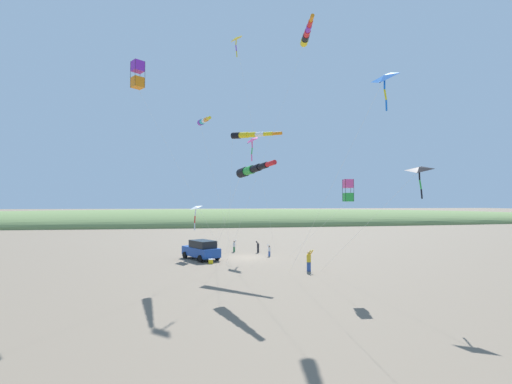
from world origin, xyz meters
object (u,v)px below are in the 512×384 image
at_px(kite_delta_small_distant, 236,40).
at_px(kite_box_striped_overhead, 348,191).
at_px(kite_delta_yellow_midlevel, 195,208).
at_px(kite_delta_blue_topmost, 252,141).
at_px(kite_delta_green_low_center, 419,170).
at_px(person_bystander_far, 258,246).
at_px(person_adult_flyer, 309,259).
at_px(kite_windsock_long_streamer_left, 251,170).
at_px(kite_delta_checkered_midright, 383,79).
at_px(person_child_green_jacket, 269,250).
at_px(kite_windsock_magenta_far_left, 203,121).
at_px(parked_car, 201,250).
at_px(cooler_box, 211,261).
at_px(kite_windsock_teal_far_right, 249,135).
at_px(kite_windsock_red_high_left, 306,35).
at_px(kite_box_long_streamer_right, 138,75).
at_px(person_child_grey_jacket, 234,245).

distance_m(kite_delta_small_distant, kite_box_striped_overhead, 18.49).
distance_m(kite_delta_yellow_midlevel, kite_delta_blue_topmost, 9.65).
bearing_deg(kite_delta_green_low_center, person_bystander_far, -165.03).
distance_m(person_adult_flyer, kite_delta_small_distant, 20.69).
relative_size(kite_windsock_long_streamer_left, kite_delta_checkered_midright, 1.40).
bearing_deg(kite_delta_checkered_midright, kite_delta_yellow_midlevel, -157.69).
relative_size(person_child_green_jacket, kite_windsock_magenta_far_left, 0.08).
height_order(kite_delta_blue_topmost, kite_box_striped_overhead, kite_delta_blue_topmost).
distance_m(parked_car, kite_delta_small_distant, 19.88).
bearing_deg(cooler_box, kite_delta_blue_topmost, 141.51).
bearing_deg(parked_car, kite_windsock_magenta_far_left, 0.72).
bearing_deg(person_bystander_far, kite_windsock_teal_far_right, -15.85).
height_order(kite_delta_green_low_center, kite_delta_small_distant, kite_delta_small_distant).
bearing_deg(person_bystander_far, kite_windsock_red_high_left, 5.66).
height_order(parked_car, kite_delta_green_low_center, kite_delta_green_low_center).
xyz_separation_m(cooler_box, kite_windsock_teal_far_right, (0.79, 3.39, 11.39)).
distance_m(kite_box_long_streamer_right, kite_delta_yellow_midlevel, 15.38).
bearing_deg(person_adult_flyer, kite_delta_green_low_center, 18.50).
xyz_separation_m(person_child_green_jacket, person_bystander_far, (-2.80, -0.70, 0.03)).
bearing_deg(kite_delta_checkered_midright, kite_box_long_streamer_right, -127.10).
height_order(cooler_box, kite_windsock_teal_far_right, kite_windsock_teal_far_right).
relative_size(cooler_box, kite_windsock_teal_far_right, 0.05).
height_order(person_bystander_far, kite_windsock_teal_far_right, kite_windsock_teal_far_right).
height_order(kite_windsock_long_streamer_left, kite_delta_blue_topmost, kite_delta_blue_topmost).
bearing_deg(parked_car, person_bystander_far, 121.09).
bearing_deg(kite_windsock_teal_far_right, kite_delta_checkered_midright, 13.32).
xyz_separation_m(kite_windsock_teal_far_right, kite_delta_small_distant, (-0.38, -1.17, 8.80)).
distance_m(person_bystander_far, kite_delta_small_distant, 20.97).
bearing_deg(kite_windsock_red_high_left, person_bystander_far, -174.34).
height_order(kite_windsock_long_streamer_left, kite_delta_checkered_midright, kite_delta_checkered_midright).
relative_size(person_bystander_far, kite_box_long_streamer_right, 0.08).
xyz_separation_m(kite_windsock_magenta_far_left, kite_windsock_red_high_left, (4.30, 7.43, 5.67)).
distance_m(kite_windsock_magenta_far_left, kite_windsock_long_streamer_left, 8.02).
xyz_separation_m(person_child_grey_jacket, kite_delta_yellow_midlevel, (2.94, -4.23, 4.20)).
height_order(cooler_box, kite_windsock_long_streamer_left, kite_windsock_long_streamer_left).
height_order(kite_delta_small_distant, kite_box_long_streamer_right, kite_delta_small_distant).
bearing_deg(kite_windsock_red_high_left, kite_windsock_long_streamer_left, -69.95).
relative_size(person_child_grey_jacket, person_bystander_far, 1.06).
bearing_deg(person_adult_flyer, kite_windsock_teal_far_right, -134.38).
bearing_deg(kite_delta_checkered_midright, kite_windsock_magenta_far_left, -150.02).
distance_m(person_adult_flyer, person_child_green_jacket, 8.32).
relative_size(kite_box_long_streamer_right, kite_delta_blue_topmost, 1.17).
relative_size(person_bystander_far, kite_windsock_long_streamer_left, 0.07).
bearing_deg(kite_windsock_teal_far_right, kite_box_striped_overhead, 27.48).
bearing_deg(person_child_grey_jacket, kite_box_long_streamer_right, -28.22).
xyz_separation_m(person_child_grey_jacket, kite_windsock_long_streamer_left, (16.12, -0.44, 6.90)).
height_order(person_child_grey_jacket, kite_delta_blue_topmost, kite_delta_blue_topmost).
bearing_deg(kite_delta_yellow_midlevel, kite_delta_checkered_midright, 22.31).
bearing_deg(kite_delta_small_distant, person_child_grey_jacket, 175.55).
relative_size(parked_car, person_child_grey_jacket, 3.47).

